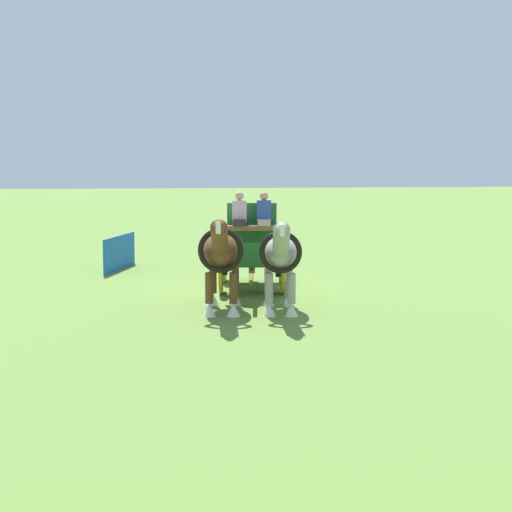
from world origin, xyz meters
The scene contains 5 objects.
ground_plane centered at (0.00, 0.00, 0.00)m, with size 220.00×220.00×0.00m, color olive.
show_wagon centered at (0.17, -0.03, 1.21)m, with size 5.83×2.31×2.68m.
draft_horse_near centered at (3.79, -0.05, 1.30)m, with size 3.01×1.26×2.16m.
draft_horse_off centered at (3.54, -1.33, 1.35)m, with size 3.11×1.34×2.21m.
sponsor_banner centered at (-4.67, -3.51, 0.55)m, with size 3.20×0.06×1.10m, color #1959B2.
Camera 1 is at (21.35, -3.84, 3.26)m, focal length 56.10 mm.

